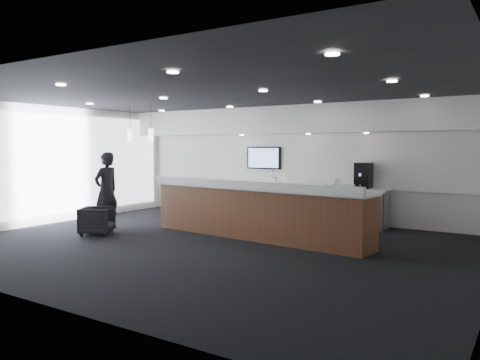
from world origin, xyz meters
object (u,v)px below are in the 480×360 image
Objects in this scene: service_counter at (255,211)px; lounge_guest at (106,190)px; coffee_machine at (364,176)px; armchair at (97,221)px.

service_counter is 2.91× the size of lounge_guest.
service_counter is at bearing -120.27° from coffee_machine.
coffee_machine is 6.21m from lounge_guest.
lounge_guest is (-5.14, -3.47, -0.34)m from coffee_machine.
coffee_machine is at bearing 65.68° from service_counter.
service_counter is 3.08m from coffee_machine.
armchair is (-3.18, -1.54, -0.26)m from service_counter.
armchair is at bearing 33.64° from lounge_guest.
lounge_guest is at bearing 1.07° from armchair.
armchair is 0.37× the size of lounge_guest.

